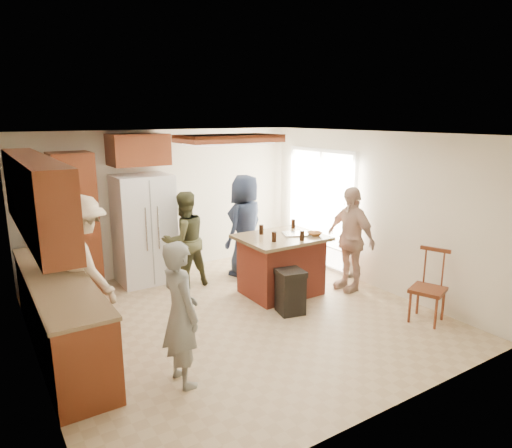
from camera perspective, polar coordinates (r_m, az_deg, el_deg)
room_shell at (r=10.08m, az=14.70°, el=2.29°), size 8.00×5.20×5.00m
person_front_left at (r=4.77m, az=-9.40°, el=-11.01°), size 0.43×0.57×1.53m
person_behind_left at (r=7.41m, az=-8.93°, el=-1.97°), size 0.80×0.53×1.57m
person_behind_right at (r=7.86m, az=-1.34°, el=-0.19°), size 1.02×0.88×1.76m
person_side_right at (r=7.36m, az=11.67°, el=-1.81°), size 0.51×0.98×1.67m
person_counter at (r=6.03m, az=-20.89°, el=-5.05°), size 0.88×1.28×1.82m
left_cabinetry at (r=5.76m, az=-24.19°, el=-5.73°), size 0.64×3.00×2.30m
back_wall_units at (r=7.53m, az=-19.82°, el=2.29°), size 1.80×0.60×2.45m
refrigerator at (r=7.76m, az=-13.78°, el=-0.62°), size 0.90×0.76×1.80m
kitchen_island at (r=7.13m, az=3.15°, el=-5.04°), size 1.28×1.03×0.93m
island_items at (r=7.05m, az=5.15°, el=-1.10°), size 0.87×0.75×0.15m
trash_bin at (r=6.50m, az=4.32°, el=-8.40°), size 0.42×0.42×0.63m
spindle_chair at (r=6.61m, az=20.75°, el=-7.64°), size 0.54×0.54×0.99m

